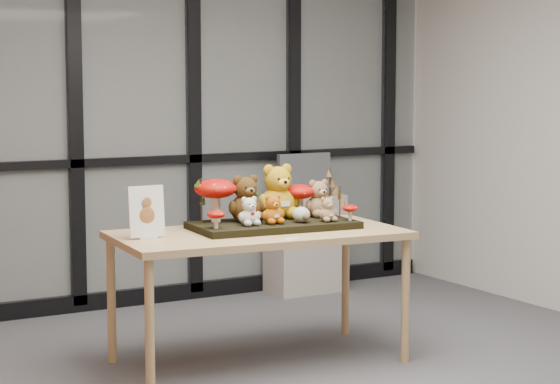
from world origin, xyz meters
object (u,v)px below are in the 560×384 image
bear_pooh_yellow (278,189)px  bear_small_yellow (273,208)px  bear_brown_medium (245,196)px  diorama_tray (273,225)px  mushroom_back_left (216,198)px  plush_cream_hedgehog (301,214)px  bear_tan_back (318,196)px  mushroom_front_left (216,218)px  bear_white_bow (249,210)px  display_table (258,243)px  sign_holder (147,214)px  cabinet (305,243)px  bear_beige_small (327,208)px  mushroom_front_right (350,212)px  mushroom_back_right (300,199)px  monitor (304,174)px

bear_pooh_yellow → bear_small_yellow: 0.24m
bear_pooh_yellow → bear_brown_medium: bear_pooh_yellow is taller
diorama_tray → mushroom_back_left: mushroom_back_left is taller
plush_cream_hedgehog → bear_tan_back: bearing=41.6°
mushroom_front_left → bear_white_bow: bearing=3.4°
bear_brown_medium → mushroom_back_left: 0.17m
display_table → bear_small_yellow: bearing=-10.2°
mushroom_front_left → plush_cream_hedgehog: bearing=-3.1°
bear_brown_medium → bear_tan_back: 0.48m
bear_brown_medium → sign_holder: (-0.65, -0.08, -0.06)m
bear_white_bow → sign_holder: sign_holder is taller
mushroom_front_left → cabinet: size_ratio=0.15×
display_table → mushroom_back_left: bearing=132.8°
bear_beige_small → mushroom_back_left: (-0.57, 0.31, 0.06)m
bear_pooh_yellow → mushroom_front_right: 0.45m
bear_small_yellow → plush_cream_hedgehog: (0.17, -0.04, -0.04)m
bear_small_yellow → plush_cream_hedgehog: bearing=-7.6°
bear_beige_small → mushroom_front_right: bearing=-6.9°
bear_tan_back → bear_small_yellow: (-0.39, -0.13, -0.03)m
bear_white_bow → bear_pooh_yellow: bearing=36.4°
mushroom_back_right → bear_beige_small: bearing=-81.7°
bear_pooh_yellow → cabinet: bear_pooh_yellow is taller
diorama_tray → mushroom_back_left: (-0.29, 0.16, 0.16)m
bear_white_bow → mushroom_back_left: size_ratio=0.66×
bear_tan_back → mushroom_front_right: size_ratio=2.39×
bear_tan_back → bear_white_bow: 0.55m
bear_tan_back → mushroom_front_left: (-0.75, -0.14, -0.07)m
bear_pooh_yellow → bear_white_bow: size_ratio=1.96×
bear_brown_medium → plush_cream_hedgehog: bearing=-34.8°
mushroom_back_left → display_table: bearing=-51.6°
plush_cream_hedgehog → cabinet: bearing=62.9°
mushroom_front_right → cabinet: bearing=67.4°
bear_brown_medium → plush_cream_hedgehog: (0.26, -0.21, -0.10)m
bear_small_yellow → mushroom_front_left: (-0.36, -0.01, -0.04)m
diorama_tray → plush_cream_hedgehog: (0.12, -0.11, 0.07)m
plush_cream_hedgehog → mushroom_front_left: 0.53m
display_table → plush_cream_hedgehog: (0.25, -0.06, 0.16)m
mushroom_back_right → mushroom_front_right: (0.18, -0.28, -0.06)m
mushroom_front_left → cabinet: mushroom_front_left is taller
bear_white_bow → mushroom_back_left: mushroom_back_left is taller
diorama_tray → cabinet: diorama_tray is taller
display_table → monitor: bearing=56.1°
bear_tan_back → cabinet: (0.77, 1.44, -0.56)m
bear_tan_back → mushroom_back_left: mushroom_back_left is taller
bear_beige_small → mushroom_front_right: 0.15m
cabinet → sign_holder: bearing=-142.0°
bear_brown_medium → sign_holder: 0.66m
display_table → bear_beige_small: size_ratio=10.56×
bear_brown_medium → mushroom_front_right: 0.62m
mushroom_back_left → cabinet: size_ratio=0.37×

